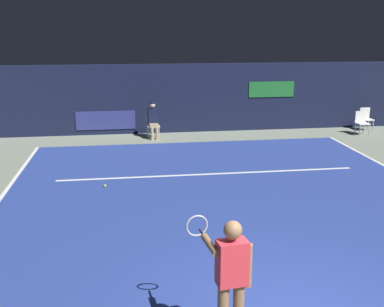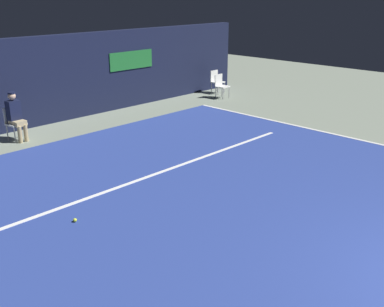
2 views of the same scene
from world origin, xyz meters
The scene contains 9 objects.
ground_plane centered at (0.00, 4.68, 0.00)m, with size 33.06×33.06×0.00m, color gray.
court_surface centered at (0.00, 4.68, 0.01)m, with size 10.50×11.37×0.01m, color navy.
line_service centered at (0.00, 6.67, 0.01)m, with size 8.19×0.10×0.01m, color white.
back_wall centered at (0.00, 12.22, 1.30)m, with size 17.05×0.33×2.60m.
tennis_player centered at (-1.00, -0.32, 0.99)m, with size 0.72×0.93×1.73m.
line_judge_on_chair centered at (-1.26, 11.20, 0.69)m, with size 0.49×0.56×1.32m.
courtside_chair_near centered at (6.56, 10.73, 0.50)m, with size 0.46×0.44×0.88m.
courtside_chair_far centered at (7.11, 11.44, 0.50)m, with size 0.45×0.43×0.88m.
tennis_ball centered at (-2.79, 6.00, 0.05)m, with size 0.07×0.07×0.07m, color #CCE033.
Camera 1 is at (-2.15, -5.11, 3.87)m, focal length 42.81 mm.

